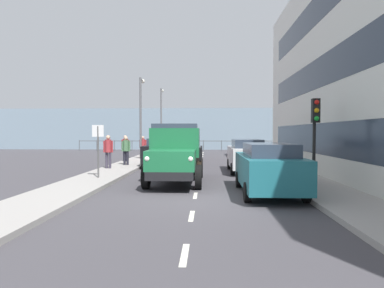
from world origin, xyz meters
name	(u,v)px	position (x,y,z in m)	size (l,w,h in m)	color
ground_plane	(200,168)	(0.00, -9.18, 0.00)	(80.00, 80.00, 0.00)	#423F44
sidewalk_left	(277,167)	(-4.43, -9.18, 0.07)	(2.07, 37.16, 0.15)	#9E9993
sidewalk_right	(126,166)	(4.43, -9.18, 0.07)	(2.07, 37.16, 0.15)	#9E9993
road_centreline_markings	(200,170)	(0.00, -8.15, 0.00)	(0.12, 32.92, 0.01)	silver
sea_horizon	(204,129)	(0.00, -30.77, 2.50)	(80.00, 0.80, 5.00)	gray
seawall_railing	(203,143)	(0.00, -27.17, 0.92)	(28.08, 0.08, 1.20)	#4C5156
truck_vintage_green	(175,155)	(0.90, -2.96, 1.18)	(2.17, 5.64, 2.43)	black
car_teal_kerbside_near	(269,168)	(-2.45, -0.74, 0.90)	(1.92, 4.50, 1.72)	#1E6670
car_white_kerbside_1	(247,155)	(-2.45, -7.15, 0.90)	(1.82, 4.39, 1.72)	white
car_black_oppositeside_0	(161,152)	(2.45, -10.05, 0.89)	(1.82, 4.08, 1.72)	black
car_red_oppositeside_1	(171,148)	(2.45, -15.74, 0.90)	(1.89, 4.21, 1.72)	#B21E1E
car_grey_oppositeside_2	(177,145)	(2.45, -21.35, 0.90)	(1.94, 4.27, 1.72)	slate
pedestrian_with_bag	(108,149)	(4.92, -7.33, 1.20)	(0.53, 0.34, 1.78)	#383342
pedestrian_near_railing	(126,148)	(4.43, -9.32, 1.15)	(0.53, 0.34, 1.69)	black
pedestrian_in_dark_coat	(125,146)	(5.08, -11.88, 1.17)	(0.53, 0.34, 1.74)	black
pedestrian_couple_a	(143,145)	(4.38, -14.48, 1.12)	(0.53, 0.34, 1.65)	black
traffic_light_near	(315,122)	(-4.44, -2.22, 2.47)	(0.28, 0.41, 3.20)	black
lamp_post_promenade	(141,110)	(4.51, -14.45, 3.75)	(0.32, 1.14, 5.98)	#59595B
lamp_post_far	(161,114)	(4.32, -24.46, 4.00)	(0.32, 1.14, 6.46)	#59595B
street_sign	(98,142)	(4.26, -3.57, 1.68)	(0.50, 0.07, 2.25)	#4C4C4C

